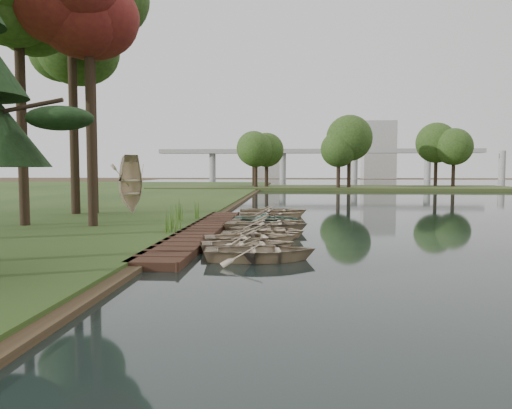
# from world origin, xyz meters

# --- Properties ---
(ground) EXTENTS (300.00, 300.00, 0.00)m
(ground) POSITION_xyz_m (0.00, 0.00, 0.00)
(ground) COLOR #3D2F1D
(boardwalk) EXTENTS (1.60, 16.00, 0.30)m
(boardwalk) POSITION_xyz_m (-1.60, 0.00, 0.15)
(boardwalk) COLOR #331D13
(boardwalk) RESTS_ON ground
(peninsula) EXTENTS (50.00, 14.00, 0.45)m
(peninsula) POSITION_xyz_m (8.00, 50.00, 0.23)
(peninsula) COLOR #38461F
(peninsula) RESTS_ON ground
(far_trees) EXTENTS (45.60, 5.60, 8.80)m
(far_trees) POSITION_xyz_m (4.67, 50.00, 6.43)
(far_trees) COLOR black
(far_trees) RESTS_ON peninsula
(bridge) EXTENTS (95.90, 4.00, 8.60)m
(bridge) POSITION_xyz_m (12.31, 120.00, 7.08)
(bridge) COLOR #A5A5A0
(bridge) RESTS_ON ground
(building_a) EXTENTS (10.00, 8.00, 18.00)m
(building_a) POSITION_xyz_m (30.00, 140.00, 9.00)
(building_a) COLOR #A5A5A0
(building_a) RESTS_ON ground
(building_b) EXTENTS (8.00, 8.00, 12.00)m
(building_b) POSITION_xyz_m (-5.00, 145.00, 6.00)
(building_b) COLOR #A5A5A0
(building_b) RESTS_ON ground
(rowboat_0) EXTENTS (3.65, 2.79, 0.71)m
(rowboat_0) POSITION_xyz_m (1.28, -6.10, 0.40)
(rowboat_0) COLOR tan
(rowboat_0) RESTS_ON water
(rowboat_1) EXTENTS (3.50, 2.78, 0.65)m
(rowboat_1) POSITION_xyz_m (0.77, -4.57, 0.38)
(rowboat_1) COLOR tan
(rowboat_1) RESTS_ON water
(rowboat_2) EXTENTS (3.88, 3.16, 0.71)m
(rowboat_2) POSITION_xyz_m (0.75, -3.12, 0.40)
(rowboat_2) COLOR tan
(rowboat_2) RESTS_ON water
(rowboat_3) EXTENTS (3.10, 2.25, 0.63)m
(rowboat_3) POSITION_xyz_m (1.02, -1.73, 0.37)
(rowboat_3) COLOR tan
(rowboat_3) RESTS_ON water
(rowboat_4) EXTENTS (3.84, 3.35, 0.66)m
(rowboat_4) POSITION_xyz_m (1.26, -0.66, 0.38)
(rowboat_4) COLOR tan
(rowboat_4) RESTS_ON water
(rowboat_5) EXTENTS (3.82, 2.81, 0.77)m
(rowboat_5) POSITION_xyz_m (1.11, 0.97, 0.43)
(rowboat_5) COLOR tan
(rowboat_5) RESTS_ON water
(rowboat_6) EXTENTS (3.69, 2.80, 0.72)m
(rowboat_6) POSITION_xyz_m (1.06, 2.60, 0.41)
(rowboat_6) COLOR tan
(rowboat_6) RESTS_ON water
(rowboat_7) EXTENTS (3.29, 2.37, 0.68)m
(rowboat_7) POSITION_xyz_m (0.97, 3.74, 0.39)
(rowboat_7) COLOR #2A7567
(rowboat_7) RESTS_ON water
(rowboat_8) EXTENTS (3.32, 2.56, 0.64)m
(rowboat_8) POSITION_xyz_m (0.80, 4.90, 0.37)
(rowboat_8) COLOR tan
(rowboat_8) RESTS_ON water
(rowboat_9) EXTENTS (3.80, 2.96, 0.72)m
(rowboat_9) POSITION_xyz_m (1.12, 6.42, 0.41)
(rowboat_9) COLOR tan
(rowboat_9) RESTS_ON water
(rowboat_10) EXTENTS (4.03, 2.96, 0.81)m
(rowboat_10) POSITION_xyz_m (1.20, 8.11, 0.46)
(rowboat_10) COLOR tan
(rowboat_10) RESTS_ON water
(stored_rowboat) EXTENTS (4.11, 3.80, 0.69)m
(stored_rowboat) POSITION_xyz_m (-6.87, 6.64, 0.65)
(stored_rowboat) COLOR tan
(stored_rowboat) RESTS_ON bank
(tree_2) EXTENTS (4.15, 4.15, 10.69)m
(tree_2) POSITION_xyz_m (-6.62, 0.52, 9.12)
(tree_2) COLOR black
(tree_2) RESTS_ON bank
(tree_3) EXTENTS (4.54, 4.54, 11.72)m
(tree_3) POSITION_xyz_m (-9.83, 0.62, 9.98)
(tree_3) COLOR black
(tree_3) RESTS_ON bank
(tree_4) EXTENTS (4.85, 4.85, 13.11)m
(tree_4) POSITION_xyz_m (-9.11, 6.90, 11.21)
(tree_4) COLOR black
(tree_4) RESTS_ON bank
(tree_6) EXTENTS (5.00, 5.00, 11.47)m
(tree_6) POSITION_xyz_m (-11.43, 9.69, 9.57)
(tree_6) COLOR black
(tree_6) RESTS_ON bank
(reeds_0) EXTENTS (0.60, 0.60, 0.89)m
(reeds_0) POSITION_xyz_m (-2.60, -1.64, 0.74)
(reeds_0) COLOR #3F661E
(reeds_0) RESTS_ON bank
(reeds_1) EXTENTS (0.60, 0.60, 1.03)m
(reeds_1) POSITION_xyz_m (-2.65, -0.39, 0.81)
(reeds_1) COLOR #3F661E
(reeds_1) RESTS_ON bank
(reeds_2) EXTENTS (0.60, 0.60, 1.04)m
(reeds_2) POSITION_xyz_m (-3.22, 2.98, 0.82)
(reeds_2) COLOR #3F661E
(reeds_2) RESTS_ON bank
(reeds_3) EXTENTS (0.60, 0.60, 0.97)m
(reeds_3) POSITION_xyz_m (-2.60, 4.34, 0.78)
(reeds_3) COLOR #3F661E
(reeds_3) RESTS_ON bank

